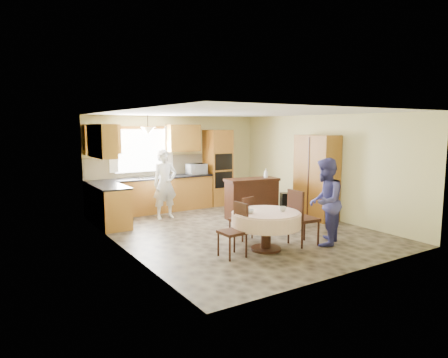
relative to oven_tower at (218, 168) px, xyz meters
name	(u,v)px	position (x,y,z in m)	size (l,w,h in m)	color
floor	(238,230)	(-1.15, -2.69, -1.06)	(5.00, 6.00, 0.01)	brown
ceiling	(238,113)	(-1.15, -2.69, 1.44)	(5.00, 6.00, 0.01)	white
wall_back	(176,162)	(-1.15, 0.31, 0.19)	(5.00, 0.02, 2.50)	#D2CB87
wall_front	(352,192)	(-1.15, -5.69, 0.19)	(5.00, 0.02, 2.50)	#D2CB87
wall_left	(122,181)	(-3.65, -2.69, 0.19)	(0.02, 6.00, 2.50)	#D2CB87
wall_right	(322,166)	(1.35, -2.69, 0.19)	(0.02, 6.00, 2.50)	#D2CB87
window	(141,151)	(-2.15, 0.29, 0.54)	(1.40, 0.03, 1.10)	white
curtain_left	(113,150)	(-2.90, 0.24, 0.59)	(0.22, 0.02, 1.15)	white
curtain_right	(169,148)	(-1.40, 0.24, 0.59)	(0.22, 0.02, 1.15)	white
base_cab_back	(152,196)	(-2.00, 0.01, -0.62)	(3.30, 0.60, 0.88)	#B0772F
counter_back	(152,178)	(-2.00, 0.01, -0.16)	(3.30, 0.64, 0.04)	black
base_cab_left	(111,207)	(-3.35, -0.89, -0.62)	(0.60, 1.20, 0.88)	#B0772F
counter_left	(110,187)	(-3.35, -0.89, -0.16)	(0.64, 1.20, 0.04)	black
backsplash	(147,166)	(-2.00, 0.30, 0.12)	(3.30, 0.02, 0.55)	beige
wall_cab_left	(102,139)	(-3.20, 0.15, 0.85)	(0.85, 0.33, 0.72)	#B47A2D
wall_cab_right	(184,138)	(-1.00, 0.15, 0.85)	(0.90, 0.33, 0.72)	#B47A2D
wall_cab_side	(102,141)	(-3.48, -0.89, 0.85)	(0.33, 1.20, 0.72)	#B47A2D
oven_tower	(218,168)	(0.00, 0.00, 0.00)	(0.66, 0.62, 2.12)	#B0772F
oven_upper	(224,162)	(0.00, -0.31, 0.19)	(0.56, 0.01, 0.45)	black
oven_lower	(224,180)	(0.00, -0.31, -0.31)	(0.56, 0.01, 0.45)	black
pendant	(148,131)	(-2.15, -0.19, 1.06)	(0.36, 0.36, 0.18)	beige
sideboard	(252,200)	(-0.24, -1.96, -0.60)	(1.29, 0.53, 0.92)	#38190F
space_heater	(288,202)	(1.01, -1.84, -0.81)	(0.37, 0.26, 0.51)	black
cupboard	(316,177)	(1.07, -2.78, -0.05)	(0.53, 1.06, 2.02)	#B0772F
dining_table	(266,220)	(-1.49, -4.09, -0.51)	(1.25, 1.25, 0.71)	#38190F
chair_left	(236,227)	(-2.15, -4.09, -0.55)	(0.42, 0.42, 0.93)	#38190F
chair_back	(244,216)	(-1.44, -3.32, -0.59)	(0.46, 0.46, 0.85)	#38190F
chair_right	(300,215)	(-0.77, -4.20, -0.48)	(0.48, 0.48, 1.05)	#38190F
framed_picture	(305,148)	(1.32, -2.12, 0.61)	(0.06, 0.60, 0.50)	#C98C3B
microwave	(196,169)	(-0.71, -0.04, 0.00)	(0.52, 0.35, 0.29)	silver
person_sink	(165,184)	(-1.99, -0.80, -0.22)	(0.61, 0.40, 1.68)	silver
person_dining	(325,202)	(-0.35, -4.41, -0.24)	(0.80, 0.62, 1.64)	#3F3E88
bowl_sideboard	(241,181)	(-0.56, -1.96, -0.11)	(0.24, 0.24, 0.06)	#B2B2B2
bottle_sideboard	(266,174)	(0.18, -1.96, 0.00)	(0.11, 0.11, 0.27)	silver
cup_table	(283,209)	(-1.24, -4.24, -0.31)	(0.12, 0.12, 0.09)	#B2B2B2
bowl_table	(248,211)	(-1.84, -4.03, -0.32)	(0.20, 0.20, 0.06)	#B2B2B2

